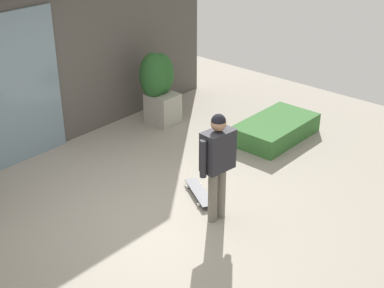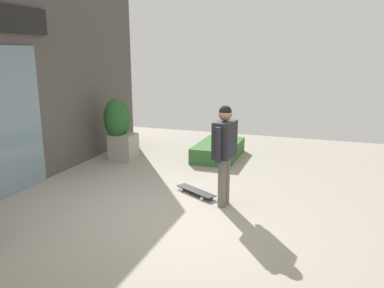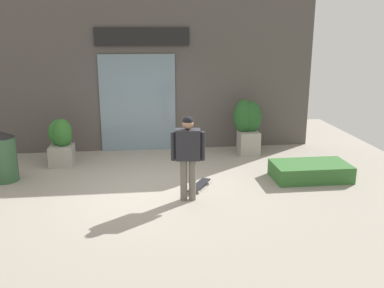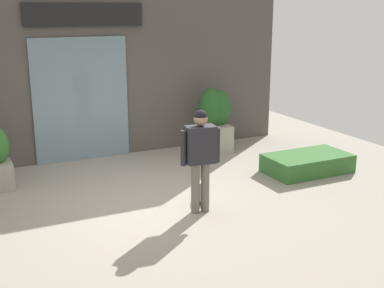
{
  "view_description": "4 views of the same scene",
  "coord_description": "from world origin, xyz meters",
  "views": [
    {
      "loc": [
        -4.62,
        -4.83,
        4.47
      ],
      "look_at": [
        0.71,
        -0.15,
        0.92
      ],
      "focal_mm": 52.65,
      "sensor_mm": 36.0,
      "label": 1
    },
    {
      "loc": [
        -4.9,
        -2.11,
        2.35
      ],
      "look_at": [
        0.71,
        -0.15,
        0.92
      ],
      "focal_mm": 35.23,
      "sensor_mm": 36.0,
      "label": 2
    },
    {
      "loc": [
        -0.25,
        -8.09,
        3.1
      ],
      "look_at": [
        0.71,
        -0.15,
        0.92
      ],
      "focal_mm": 39.76,
      "sensor_mm": 36.0,
      "label": 3
    },
    {
      "loc": [
        -2.68,
        -7.11,
        3.03
      ],
      "look_at": [
        0.71,
        -0.15,
        0.92
      ],
      "focal_mm": 46.84,
      "sensor_mm": 36.0,
      "label": 4
    }
  ],
  "objects": [
    {
      "name": "planter_box_left",
      "position": [
        -2.13,
        1.81,
        0.57
      ],
      "size": [
        0.57,
        0.63,
        1.08
      ],
      "color": "gray",
      "rests_on": "ground_plane"
    },
    {
      "name": "trash_bin",
      "position": [
        -3.14,
        0.76,
        0.54
      ],
      "size": [
        0.56,
        0.56,
        1.07
      ],
      "color": "#335938",
      "rests_on": "ground_plane"
    },
    {
      "name": "skateboard",
      "position": [
        0.85,
        -0.16,
        0.06
      ],
      "size": [
        0.58,
        0.82,
        0.08
      ],
      "rotation": [
        0.0,
        0.0,
        1.05
      ],
      "color": "black",
      "rests_on": "ground_plane"
    },
    {
      "name": "planter_box_right",
      "position": [
        2.4,
        2.19,
        0.77
      ],
      "size": [
        0.73,
        0.63,
        1.39
      ],
      "color": "gray",
      "rests_on": "ground_plane"
    },
    {
      "name": "skateboarder",
      "position": [
        0.56,
        -0.73,
        0.97
      ],
      "size": [
        0.62,
        0.31,
        1.59
      ],
      "rotation": [
        0.0,
        0.0,
        1.46
      ],
      "color": "#666056",
      "rests_on": "ground_plane"
    },
    {
      "name": "building_facade",
      "position": [
        -0.01,
        2.94,
        1.9
      ],
      "size": [
        8.48,
        0.31,
        3.84
      ],
      "color": "#4C4742",
      "rests_on": "ground_plane"
    },
    {
      "name": "hedge_ledge",
      "position": [
        3.27,
        0.11,
        0.17
      ],
      "size": [
        1.6,
        0.9,
        0.35
      ],
      "primitive_type": "cube",
      "color": "#33662D",
      "rests_on": "ground_plane"
    },
    {
      "name": "ground_plane",
      "position": [
        0.0,
        0.0,
        0.0
      ],
      "size": [
        12.0,
        12.0,
        0.0
      ],
      "primitive_type": "plane",
      "color": "gray"
    }
  ]
}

